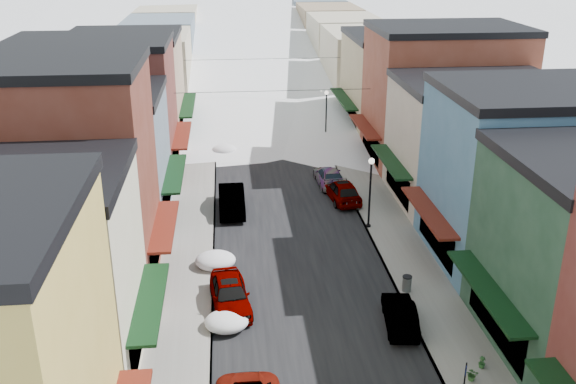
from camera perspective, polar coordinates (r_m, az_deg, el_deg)
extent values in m
cube|color=black|center=(74.74, -2.43, 7.73)|extent=(10.00, 160.00, 0.01)
cube|color=gray|center=(74.67, -7.54, 7.60)|extent=(3.20, 160.00, 0.15)
cube|color=gray|center=(75.35, 2.63, 7.90)|extent=(3.20, 160.00, 0.15)
cube|color=slate|center=(74.63, -6.34, 7.65)|extent=(0.10, 160.00, 0.15)
cube|color=slate|center=(75.15, 1.45, 7.87)|extent=(0.10, 160.00, 0.15)
cube|color=beige|center=(29.88, -23.19, -7.35)|extent=(10.00, 8.00, 9.00)
cube|color=black|center=(29.28, -12.19, -9.49)|extent=(1.20, 6.80, 0.15)
cube|color=maroon|center=(36.41, -20.82, 0.80)|extent=(11.00, 8.00, 12.00)
cube|color=black|center=(34.83, -22.21, 10.45)|extent=(11.20, 8.20, 0.50)
cube|color=#621B10|center=(36.33, -10.92, -2.95)|extent=(1.20, 6.80, 0.15)
cube|color=slate|center=(44.65, -17.31, 2.63)|extent=(10.00, 9.00, 8.50)
cube|color=black|center=(43.46, -17.97, 8.24)|extent=(10.20, 9.20, 0.50)
cube|color=black|center=(44.17, -10.04, 1.65)|extent=(1.20, 7.65, 0.15)
cube|color=maroon|center=(53.03, -16.71, 6.79)|extent=(12.00, 9.00, 10.50)
cube|color=black|center=(51.97, -17.37, 12.65)|extent=(12.20, 9.20, 0.50)
cube|color=#621B10|center=(52.70, -9.40, 5.01)|extent=(1.20, 7.65, 0.15)
cube|color=tan|center=(62.56, -14.15, 8.77)|extent=(10.00, 11.00, 9.50)
cube|color=black|center=(61.68, -14.58, 13.29)|extent=(10.20, 11.20, 0.50)
cube|color=black|center=(62.33, -8.88, 7.66)|extent=(1.20, 9.35, 0.15)
cube|color=black|center=(30.84, 17.31, -8.32)|extent=(1.20, 7.65, 0.15)
cube|color=teal|center=(39.76, 20.28, 1.06)|extent=(10.00, 9.00, 10.00)
cube|color=black|center=(38.34, 21.31, 8.42)|extent=(10.20, 9.20, 0.50)
cube|color=#621B10|center=(38.36, 12.36, -1.70)|extent=(1.20, 7.65, 0.15)
cube|color=#BEAE99|center=(47.96, 16.27, 4.05)|extent=(11.00, 9.00, 8.50)
cube|color=black|center=(46.86, 16.85, 9.29)|extent=(11.20, 9.20, 0.50)
cube|color=black|center=(46.40, 9.10, 2.71)|extent=(1.20, 7.65, 0.15)
cube|color=brown|center=(55.94, 13.61, 8.11)|extent=(12.00, 9.00, 11.00)
cube|color=black|center=(54.92, 14.15, 13.94)|extent=(12.20, 9.20, 0.50)
cube|color=#621B10|center=(54.75, 6.81, 5.79)|extent=(1.20, 7.65, 0.15)
cube|color=tan|center=(65.18, 9.91, 9.39)|extent=(10.00, 11.00, 9.00)
cube|color=black|center=(64.35, 10.19, 13.52)|extent=(10.20, 11.20, 0.50)
cube|color=black|center=(64.23, 4.96, 8.25)|extent=(1.20, 9.35, 0.15)
cube|color=gray|center=(76.22, -12.16, 10.62)|extent=(9.00, 13.00, 8.00)
cube|color=gray|center=(77.48, 6.88, 11.12)|extent=(9.00, 13.00, 8.00)
cube|color=gray|center=(89.93, -11.25, 12.34)|extent=(9.00, 13.00, 8.00)
cube|color=gray|center=(91.01, 5.01, 12.78)|extent=(9.00, 13.00, 8.00)
cube|color=gray|center=(103.72, -10.57, 13.61)|extent=(9.00, 13.00, 8.00)
cube|color=gray|center=(104.66, 3.61, 13.99)|extent=(9.00, 13.00, 8.00)
cube|color=gray|center=(117.57, -10.05, 14.57)|extent=(9.00, 13.00, 8.00)
cube|color=gray|center=(118.39, 2.52, 14.92)|extent=(9.00, 13.00, 8.00)
cylinder|color=black|center=(53.88, -1.29, 8.97)|extent=(16.40, 0.04, 0.04)
cylinder|color=black|center=(68.56, -2.27, 11.74)|extent=(16.40, 0.04, 0.04)
imported|color=gray|center=(33.98, -5.17, -9.01)|extent=(2.43, 4.94, 1.62)
imported|color=black|center=(45.34, -5.02, -0.74)|extent=(1.86, 5.17, 1.70)
imported|color=#A4A6AC|center=(66.32, -5.75, 6.47)|extent=(2.17, 5.18, 1.49)
imported|color=black|center=(32.93, 9.92, -10.65)|extent=(1.91, 4.24, 1.35)
imported|color=gray|center=(47.19, 4.84, 0.15)|extent=(2.48, 4.96, 1.62)
imported|color=black|center=(50.20, 3.70, 1.40)|extent=(2.15, 4.89, 1.40)
imported|color=gray|center=(66.68, -3.35, 6.67)|extent=(2.30, 4.81, 1.59)
imported|color=silver|center=(83.86, -2.07, 9.77)|extent=(2.51, 5.10, 1.39)
cube|color=navy|center=(27.40, 15.54, -14.95)|extent=(0.14, 0.30, 0.42)
cylinder|color=slate|center=(35.81, 10.52, -8.03)|extent=(0.49, 0.49, 0.85)
cylinder|color=black|center=(35.59, 10.57, -7.42)|extent=(0.53, 0.53, 0.06)
cylinder|color=black|center=(43.13, 7.15, -2.98)|extent=(0.33, 0.33, 0.11)
cylinder|color=black|center=(42.27, 7.28, -0.32)|extent=(0.13, 0.13, 4.44)
sphere|color=white|center=(41.44, 7.44, 2.74)|extent=(0.40, 0.40, 0.40)
cylinder|color=black|center=(61.21, 3.36, 4.71)|extent=(0.33, 0.33, 0.11)
cylinder|color=black|center=(60.61, 3.40, 6.64)|extent=(0.13, 0.13, 4.38)
sphere|color=white|center=(60.04, 3.45, 8.81)|extent=(0.39, 0.39, 0.39)
imported|color=#2B5928|center=(30.06, 16.06, -15.33)|extent=(0.64, 0.60, 0.58)
imported|color=#295B2A|center=(30.93, 16.86, -14.29)|extent=(0.35, 0.35, 0.55)
ellipsoid|color=white|center=(32.43, -5.47, -11.39)|extent=(2.20, 1.86, 0.93)
ellipsoid|color=white|center=(33.56, -5.13, -10.59)|extent=(0.94, 0.84, 0.47)
ellipsoid|color=white|center=(37.97, -6.47, -6.07)|extent=(2.38, 2.01, 1.01)
ellipsoid|color=white|center=(39.14, -6.15, -5.56)|extent=(1.02, 0.91, 0.51)
ellipsoid|color=white|center=(57.63, -5.71, 3.79)|extent=(2.12, 1.79, 0.90)
ellipsoid|color=white|center=(58.83, -5.51, 3.95)|extent=(0.90, 0.81, 0.45)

